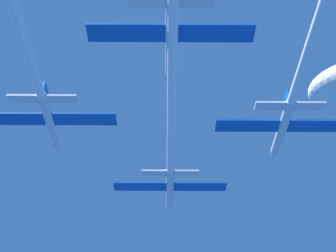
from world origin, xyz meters
name	(u,v)px	position (x,y,z in m)	size (l,w,h in m)	color
jet_lead	(171,146)	(0.29, -10.87, -0.12)	(16.97, 44.09, 2.81)	silver
jet_left_wing	(35,76)	(-15.09, -23.33, 0.76)	(16.97, 37.59, 2.81)	silver
jet_right_wing	(298,80)	(14.31, -23.77, -0.16)	(16.97, 38.73, 2.81)	silver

